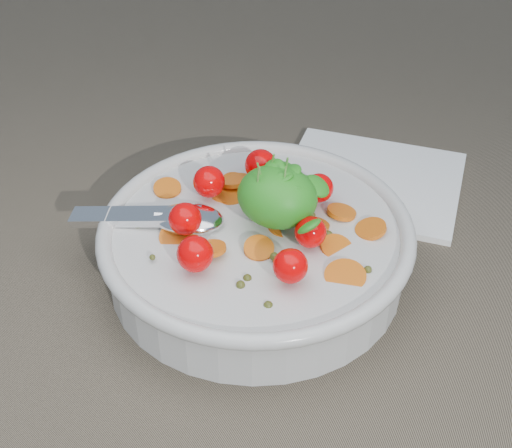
% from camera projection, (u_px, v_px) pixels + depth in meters
% --- Properties ---
extents(ground, '(6.00, 6.00, 0.00)m').
position_uv_depth(ground, '(261.00, 282.00, 0.62)').
color(ground, '#716550').
rests_on(ground, ground).
extents(bowl, '(0.29, 0.27, 0.11)m').
position_uv_depth(bowl, '(256.00, 244.00, 0.61)').
color(bowl, silver).
rests_on(bowl, ground).
extents(napkin, '(0.19, 0.17, 0.01)m').
position_uv_depth(napkin, '(372.00, 181.00, 0.73)').
color(napkin, white).
rests_on(napkin, ground).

